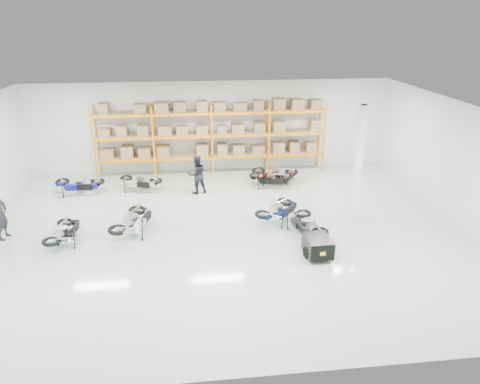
{
  "coord_description": "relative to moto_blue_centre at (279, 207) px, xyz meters",
  "views": [
    {
      "loc": [
        -0.9,
        -14.11,
        7.45
      ],
      "look_at": [
        0.81,
        1.07,
        1.1
      ],
      "focal_mm": 32.0,
      "sensor_mm": 36.0,
      "label": 1
    }
  ],
  "objects": [
    {
      "name": "moto_back_c",
      "position": [
        0.28,
        3.51,
        -0.02
      ],
      "size": [
        1.91,
        1.31,
        1.13
      ],
      "primitive_type": null,
      "rotation": [
        0.0,
        -0.09,
        1.29
      ],
      "color": "black",
      "rests_on": "ground"
    },
    {
      "name": "moto_back_a",
      "position": [
        -8.38,
        3.66,
        0.02
      ],
      "size": [
        1.98,
        1.13,
        1.23
      ],
      "primitive_type": null,
      "rotation": [
        0.0,
        -0.09,
        1.47
      ],
      "color": "navy",
      "rests_on": "ground"
    },
    {
      "name": "moto_back_d",
      "position": [
        0.61,
        4.06,
        0.02
      ],
      "size": [
        2.06,
        1.33,
        1.23
      ],
      "primitive_type": null,
      "rotation": [
        0.0,
        -0.09,
        1.35
      ],
      "color": "#450D12",
      "rests_on": "ground"
    },
    {
      "name": "moto_blue_centre",
      "position": [
        0.0,
        0.0,
        0.0
      ],
      "size": [
        1.92,
        1.93,
        1.18
      ],
      "primitive_type": null,
      "rotation": [
        0.0,
        -0.09,
        2.36
      ],
      "color": "#071048",
      "rests_on": "ground"
    },
    {
      "name": "moto_black_far_left",
      "position": [
        -7.81,
        -0.91,
        -0.03
      ],
      "size": [
        0.98,
        1.78,
        1.11
      ],
      "primitive_type": null,
      "rotation": [
        0.0,
        -0.09,
        3.07
      ],
      "color": "black",
      "rests_on": "ground"
    },
    {
      "name": "moto_back_b",
      "position": [
        -5.74,
        3.75,
        -0.02
      ],
      "size": [
        1.95,
        1.4,
        1.14
      ],
      "primitive_type": null,
      "rotation": [
        0.0,
        -0.09,
        1.24
      ],
      "color": "#B0B6BA",
      "rests_on": "ground"
    },
    {
      "name": "moto_silver_left",
      "position": [
        -5.47,
        -0.41,
        0.05
      ],
      "size": [
        1.56,
        2.21,
        1.29
      ],
      "primitive_type": null,
      "rotation": [
        0.0,
        -0.09,
        2.83
      ],
      "color": "silver",
      "rests_on": "ground"
    },
    {
      "name": "room",
      "position": [
        -2.29,
        -0.67,
        1.69
      ],
      "size": [
        18.0,
        18.0,
        18.0
      ],
      "color": "#A4B7A8",
      "rests_on": "ground"
    },
    {
      "name": "moto_touring_right",
      "position": [
        0.73,
        -1.26,
        -0.0
      ],
      "size": [
        1.15,
        1.93,
        1.18
      ],
      "primitive_type": null,
      "rotation": [
        0.0,
        -0.09,
        0.14
      ],
      "color": "black",
      "rests_on": "ground"
    },
    {
      "name": "pallet_rack",
      "position": [
        -2.29,
        5.78,
        1.7
      ],
      "size": [
        11.28,
        0.98,
        3.62
      ],
      "color": "orange",
      "rests_on": "ground"
    },
    {
      "name": "person_back",
      "position": [
        -3.1,
        3.17,
        0.32
      ],
      "size": [
        1.0,
        0.87,
        1.74
      ],
      "primitive_type": "imported",
      "rotation": [
        0.0,
        0.0,
        3.42
      ],
      "color": "black",
      "rests_on": "ground"
    },
    {
      "name": "person_left",
      "position": [
        -10.09,
        -0.31,
        0.38
      ],
      "size": [
        0.55,
        0.74,
        1.88
      ],
      "primitive_type": "imported",
      "rotation": [
        0.0,
        0.0,
        1.42
      ],
      "color": "black",
      "rests_on": "ground"
    },
    {
      "name": "structural_column",
      "position": [
        2.91,
        -0.17,
        1.69
      ],
      "size": [
        0.25,
        0.25,
        4.5
      ],
      "primitive_type": "cube",
      "color": "white",
      "rests_on": "ground"
    },
    {
      "name": "trailer",
      "position": [
        0.73,
        -2.86,
        -0.14
      ],
      "size": [
        0.9,
        1.71,
        0.71
      ],
      "rotation": [
        0.0,
        0.0,
        0.05
      ],
      "color": "black",
      "rests_on": "ground"
    }
  ]
}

